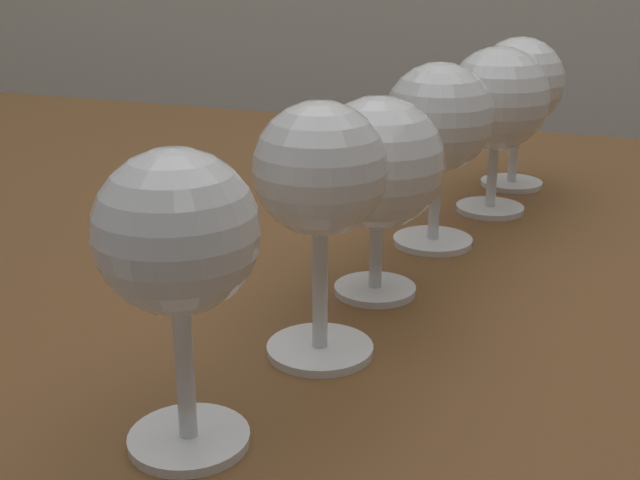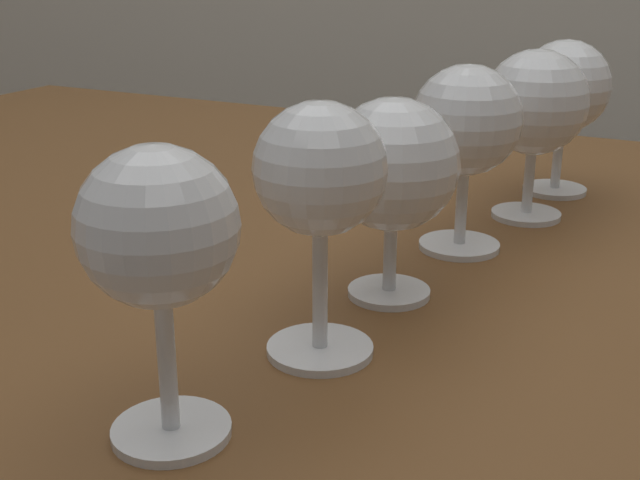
# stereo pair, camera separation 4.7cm
# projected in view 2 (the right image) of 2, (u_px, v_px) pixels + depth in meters

# --- Properties ---
(dining_table) EXTENTS (1.55, 0.89, 0.73)m
(dining_table) POSITION_uv_depth(u_px,v_px,m) (362.00, 311.00, 0.74)
(dining_table) COLOR brown
(dining_table) RESTS_ON ground_plane
(wine_glass_rose) EXTENTS (0.08, 0.08, 0.15)m
(wine_glass_rose) POSITION_uv_depth(u_px,v_px,m) (158.00, 234.00, 0.38)
(wine_glass_rose) COLOR white
(wine_glass_rose) RESTS_ON dining_table
(wine_glass_chardonnay) EXTENTS (0.08, 0.08, 0.15)m
(wine_glass_chardonnay) POSITION_uv_depth(u_px,v_px,m) (320.00, 177.00, 0.46)
(wine_glass_chardonnay) COLOR white
(wine_glass_chardonnay) RESTS_ON dining_table
(wine_glass_amber) EXTENTS (0.09, 0.09, 0.14)m
(wine_glass_amber) POSITION_uv_depth(u_px,v_px,m) (393.00, 167.00, 0.55)
(wine_glass_amber) COLOR white
(wine_glass_amber) RESTS_ON dining_table
(wine_glass_port) EXTENTS (0.08, 0.08, 0.15)m
(wine_glass_port) POSITION_uv_depth(u_px,v_px,m) (466.00, 126.00, 0.64)
(wine_glass_port) COLOR white
(wine_glass_port) RESTS_ON dining_table
(wine_glass_cabernet) EXTENTS (0.09, 0.09, 0.15)m
(wine_glass_cabernet) POSITION_uv_depth(u_px,v_px,m) (535.00, 106.00, 0.71)
(wine_glass_cabernet) COLOR white
(wine_glass_cabernet) RESTS_ON dining_table
(wine_glass_white) EXTENTS (0.09, 0.09, 0.15)m
(wine_glass_white) POSITION_uv_depth(u_px,v_px,m) (564.00, 89.00, 0.78)
(wine_glass_white) COLOR white
(wine_glass_white) RESTS_ON dining_table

